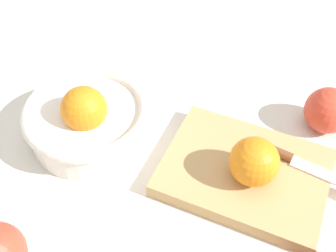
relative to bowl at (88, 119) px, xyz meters
The scene contains 6 objects.
ground_plane 0.20m from the bowl, 24.47° to the right, with size 2.40×2.40×0.00m, color silver.
bowl is the anchor object (origin of this frame).
cutting_board 0.26m from the bowl, ahead, with size 0.24×0.18×0.02m, color tan.
orange_on_board 0.27m from the bowl, ahead, with size 0.07×0.07×0.07m, color orange.
knife 0.33m from the bowl, ahead, with size 0.15×0.06×0.01m.
apple_back_right 0.39m from the bowl, 17.29° to the left, with size 0.08×0.08×0.08m, color #D6422D.
Camera 1 is at (0.05, -0.33, 0.52)m, focal length 44.94 mm.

